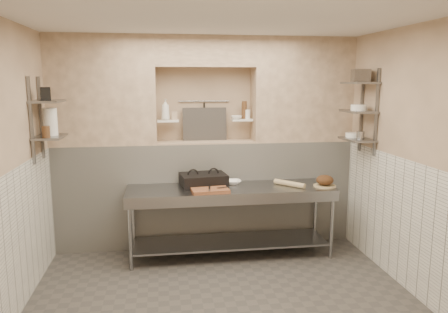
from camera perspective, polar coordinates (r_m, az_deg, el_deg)
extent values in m
cube|color=#484440|center=(4.71, 0.05, -19.01)|extent=(4.00, 3.90, 0.10)
cube|color=silver|center=(4.17, 0.06, 18.46)|extent=(4.00, 3.90, 0.10)
cube|color=#CBAD8D|center=(4.94, 24.30, -0.65)|extent=(0.10, 3.90, 2.80)
cube|color=#CBAD8D|center=(6.17, -2.66, 2.16)|extent=(4.00, 0.10, 2.80)
cube|color=#CBAD8D|center=(2.32, 7.42, -11.08)|extent=(4.00, 0.10, 2.80)
cube|color=silver|center=(6.06, -2.37, -4.73)|extent=(4.00, 0.40, 1.40)
cube|color=#CBAD8D|center=(5.92, -2.42, 1.94)|extent=(1.30, 0.40, 0.02)
cube|color=#CBAD8D|center=(5.88, -15.56, 8.28)|extent=(1.35, 0.40, 1.40)
cube|color=#CBAD8D|center=(6.14, 10.06, 8.54)|extent=(1.35, 0.40, 1.40)
cube|color=#CBAD8D|center=(5.88, -2.51, 13.51)|extent=(1.30, 0.40, 0.40)
cube|color=silver|center=(4.57, -25.92, -10.66)|extent=(0.02, 3.90, 1.40)
cube|color=silver|center=(5.07, 23.16, -8.47)|extent=(0.02, 3.90, 1.40)
cube|color=white|center=(5.86, -7.33, 4.64)|extent=(0.28, 0.16, 0.02)
cube|color=white|center=(5.96, 2.36, 4.80)|extent=(0.28, 0.16, 0.02)
cylinder|color=gray|center=(6.04, -2.63, 7.24)|extent=(0.70, 0.02, 0.02)
cylinder|color=black|center=(6.03, -2.59, 5.62)|extent=(0.02, 0.02, 0.30)
cube|color=#383330|center=(5.99, -2.54, 4.25)|extent=(0.60, 0.08, 0.45)
cube|color=slate|center=(5.52, -22.78, 4.68)|extent=(0.03, 0.03, 0.95)
cube|color=slate|center=(5.14, -23.87, 4.27)|extent=(0.03, 0.03, 0.95)
cube|color=slate|center=(5.32, -21.75, 2.40)|extent=(0.30, 0.50, 0.02)
cube|color=slate|center=(5.28, -22.03, 6.70)|extent=(0.30, 0.50, 0.03)
cube|color=slate|center=(5.94, 17.51, 5.78)|extent=(0.03, 0.03, 1.05)
cube|color=slate|center=(5.58, 19.29, 5.45)|extent=(0.03, 0.03, 1.05)
cube|color=slate|center=(5.73, 16.98, 2.16)|extent=(0.30, 0.50, 0.02)
cube|color=slate|center=(5.70, 17.15, 5.65)|extent=(0.30, 0.50, 0.02)
cube|color=slate|center=(5.68, 17.34, 9.17)|extent=(0.30, 0.50, 0.03)
cube|color=gray|center=(5.52, 0.86, -4.25)|extent=(2.60, 0.70, 0.04)
cube|color=gray|center=(5.73, 0.85, -11.05)|extent=(2.45, 0.60, 0.03)
cube|color=gray|center=(5.22, 1.44, -5.76)|extent=(2.60, 0.02, 0.12)
cylinder|color=gray|center=(5.32, -12.14, -10.09)|extent=(0.04, 0.04, 0.86)
cylinder|color=gray|center=(5.87, -11.78, -8.17)|extent=(0.04, 0.04, 0.86)
cylinder|color=gray|center=(5.71, 13.87, -8.78)|extent=(0.04, 0.04, 0.86)
cylinder|color=gray|center=(6.22, 11.85, -7.13)|extent=(0.04, 0.04, 0.86)
cube|color=black|center=(5.59, -2.71, -3.32)|extent=(0.62, 0.48, 0.10)
cube|color=black|center=(5.57, -2.72, -2.55)|extent=(0.62, 0.48, 0.05)
cube|color=brown|center=(5.31, -1.87, -4.39)|extent=(0.47, 0.35, 0.04)
cube|color=gray|center=(5.33, 0.36, -4.00)|extent=(0.26, 0.12, 0.01)
cylinder|color=gray|center=(5.27, -1.91, -4.09)|extent=(0.05, 0.24, 0.02)
imported|color=white|center=(5.68, 1.20, -3.36)|extent=(0.21, 0.21, 0.05)
cylinder|color=tan|center=(5.63, 8.54, -3.52)|extent=(0.34, 0.37, 0.07)
cylinder|color=tan|center=(5.70, 13.00, -3.75)|extent=(0.29, 0.29, 0.02)
ellipsoid|color=#4C2D19|center=(5.69, 13.03, -3.03)|extent=(0.22, 0.22, 0.13)
imported|color=white|center=(5.81, -7.66, 6.09)|extent=(0.13, 0.13, 0.28)
cube|color=#CBAD8D|center=(5.87, -6.51, 5.33)|extent=(0.07, 0.07, 0.11)
imported|color=white|center=(5.93, 1.63, 5.12)|extent=(0.17, 0.17, 0.05)
cylinder|color=#4D311C|center=(5.98, 2.67, 6.09)|extent=(0.07, 0.07, 0.24)
cylinder|color=#4D311C|center=(5.98, 2.57, 5.99)|extent=(0.05, 0.05, 0.22)
cylinder|color=white|center=(5.98, 3.09, 5.53)|extent=(0.07, 0.07, 0.13)
cylinder|color=white|center=(5.35, -21.74, 4.24)|extent=(0.15, 0.15, 0.31)
cylinder|color=#4D311C|center=(5.15, -22.23, 3.01)|extent=(0.09, 0.09, 0.13)
cube|color=black|center=(5.20, -22.30, 7.59)|extent=(0.13, 0.13, 0.15)
cylinder|color=white|center=(5.84, 16.49, 2.72)|extent=(0.19, 0.19, 0.06)
cylinder|color=gray|center=(5.65, 17.38, 2.67)|extent=(0.10, 0.10, 0.10)
cylinder|color=white|center=(5.69, 17.20, 6.14)|extent=(0.20, 0.20, 0.07)
cube|color=gray|center=(5.68, 17.42, 10.06)|extent=(0.25, 0.28, 0.15)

